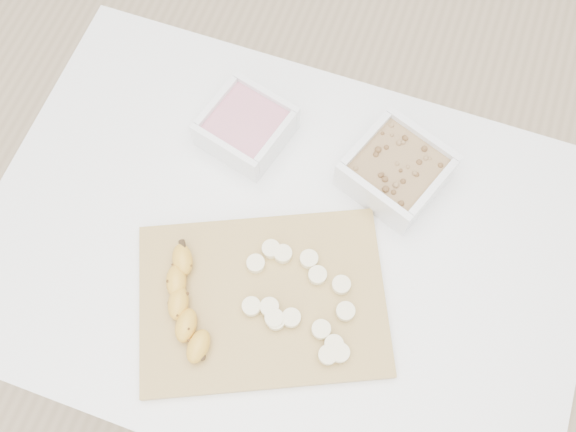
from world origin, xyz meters
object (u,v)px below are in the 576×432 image
(banana, at_px, (187,306))
(table, at_px, (282,263))
(bowl_granola, at_px, (396,171))
(cutting_board, at_px, (263,300))
(bowl_yogurt, at_px, (246,127))

(banana, bearing_deg, table, 34.96)
(bowl_granola, height_order, banana, bowl_granola)
(bowl_granola, distance_m, cutting_board, 0.31)
(table, relative_size, bowl_yogurt, 6.05)
(bowl_yogurt, relative_size, bowl_granola, 0.86)
(cutting_board, bearing_deg, banana, -153.24)
(table, height_order, banana, banana)
(banana, bearing_deg, bowl_yogurt, 73.21)
(bowl_granola, relative_size, banana, 1.04)
(table, xyz_separation_m, banana, (-0.10, -0.15, 0.13))
(table, distance_m, cutting_board, 0.14)
(table, xyz_separation_m, cutting_board, (0.00, -0.10, 0.10))
(bowl_granola, bearing_deg, banana, -126.43)
(cutting_board, bearing_deg, bowl_yogurt, 115.45)
(bowl_yogurt, height_order, bowl_granola, bowl_granola)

